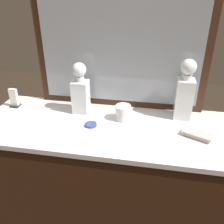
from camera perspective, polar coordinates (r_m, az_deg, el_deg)
The scene contains 8 objects.
dresser at distance 1.53m, azimuth -0.00°, elevation -17.25°, with size 1.38×0.51×0.87m.
dresser_mirror at distance 1.35m, azimuth 1.87°, elevation 13.86°, with size 0.94×0.03×0.64m.
crystal_decanter_left at distance 1.33m, azimuth 16.44°, elevation 3.79°, with size 0.09×0.09×0.32m.
crystal_decanter_rear at distance 1.35m, azimuth -7.32°, elevation 4.42°, with size 0.08×0.08×0.28m.
crystal_tumbler_far_left at distance 1.30m, azimuth 2.57°, elevation -0.30°, with size 0.08×0.08×0.08m.
silver_brush_right at distance 1.23m, azimuth 19.19°, elevation -5.07°, with size 0.15×0.11×0.02m.
porcelain_dish at distance 1.26m, azimuth -4.94°, elevation -2.95°, with size 0.06×0.06×0.01m.
napkin_holder at distance 1.54m, azimuth -21.75°, elevation 2.79°, with size 0.05×0.05×0.11m.
Camera 1 is at (0.19, -1.05, 1.53)m, focal length 39.37 mm.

